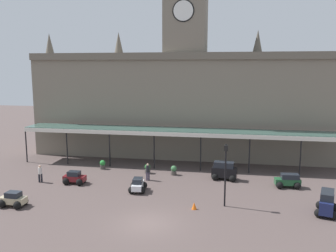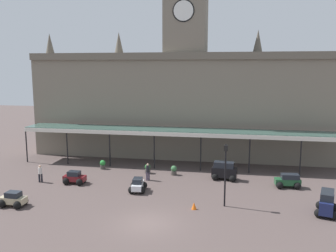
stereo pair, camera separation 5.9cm
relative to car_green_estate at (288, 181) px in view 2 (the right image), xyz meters
name	(u,v)px [view 2 (the right image)]	position (x,y,z in m)	size (l,w,h in m)	color
ground_plane	(147,223)	(-10.83, -9.73, -0.56)	(140.00, 140.00, 0.00)	#514340
station_building	(186,99)	(-10.83, 10.59, 6.45)	(37.02, 6.16, 20.83)	slate
entrance_canopy	(179,131)	(-10.83, 5.28, 3.39)	(35.25, 3.26, 4.12)	#38564C
car_green_estate	(288,181)	(0.00, 0.00, 0.00)	(2.32, 1.66, 1.27)	#1E512D
car_black_van	(224,172)	(-5.78, 1.32, 0.24)	(2.49, 1.78, 1.77)	black
car_maroon_sedan	(75,178)	(-19.61, -2.39, -0.06)	(2.06, 1.54, 1.19)	maroon
car_navy_van	(327,204)	(1.93, -5.82, 0.24)	(2.01, 2.57, 1.77)	#19214C
car_white_sedan	(138,186)	(-13.21, -3.38, -0.06)	(1.66, 2.14, 1.19)	silver
car_beige_sedan	(13,200)	(-21.97, -8.52, -0.06)	(2.07, 1.56, 1.19)	tan
pedestrian_crossing_forecourt	(148,171)	(-13.06, -0.17, 0.34)	(0.34, 0.34, 1.67)	#3F384C
pedestrian_beside_cars	(40,173)	(-23.01, -2.56, 0.34)	(0.38, 0.34, 1.67)	black
victorian_lamppost	(225,168)	(-5.58, -5.57, 2.56)	(0.30, 0.30, 5.05)	black
traffic_cone	(194,206)	(-7.88, -6.61, -0.29)	(0.40, 0.40, 0.55)	orange
planter_forecourt_centre	(174,170)	(-10.86, 1.99, -0.07)	(0.60, 0.60, 0.96)	#47423D
planter_by_canopy	(103,164)	(-18.76, 2.80, -0.07)	(0.60, 0.60, 0.96)	#47423D
planter_near_kerb	(148,169)	(-13.63, 2.10, -0.07)	(0.60, 0.60, 0.96)	#47423D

